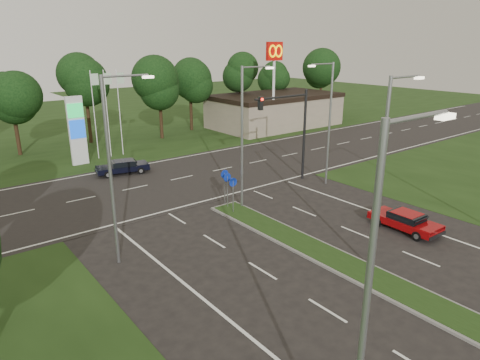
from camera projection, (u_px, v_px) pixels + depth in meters
verge_far at (56, 124)px, 56.76m from camera, size 160.00×50.00×0.02m
cross_road at (171, 180)px, 33.53m from camera, size 160.00×12.00×0.02m
median_kerb at (399, 291)px, 18.52m from camera, size 2.00×26.00×0.12m
commercial_building at (275, 110)px, 54.81m from camera, size 16.00×9.00×4.00m
streetlight_median_near at (384, 165)px, 19.06m from camera, size 2.53×0.22×9.00m
streetlight_median_far at (245, 131)px, 26.56m from camera, size 2.53×0.22×9.00m
streetlight_left_near at (372, 300)px, 9.11m from camera, size 2.53×0.22×9.00m
streetlight_left_far at (114, 162)px, 19.60m from camera, size 2.53×0.22×9.00m
streetlight_right_far at (328, 118)px, 31.13m from camera, size 2.53×0.22×9.00m
traffic_signal at (293, 122)px, 31.82m from camera, size 5.10×0.42×7.00m
median_signs at (228, 184)px, 27.30m from camera, size 1.16×1.76×2.38m
gas_pylon at (79, 128)px, 37.11m from camera, size 5.80×1.26×8.00m
mcdonalds_sign at (274, 64)px, 47.61m from camera, size 2.20×0.47×10.40m
treeline_far at (91, 78)px, 43.43m from camera, size 6.00×6.00×9.90m
red_sedan at (405, 221)px, 24.48m from camera, size 1.72×4.00×1.09m
navy_sedan at (123, 167)px, 35.04m from camera, size 4.37×2.53×1.13m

